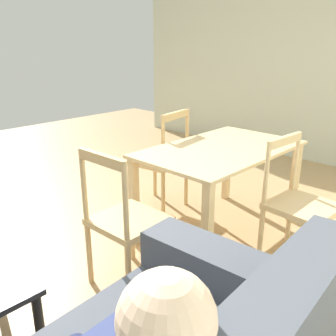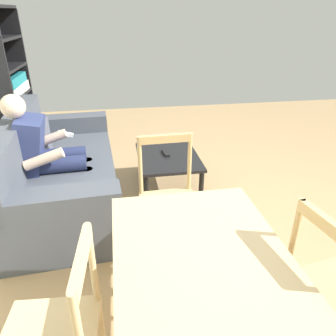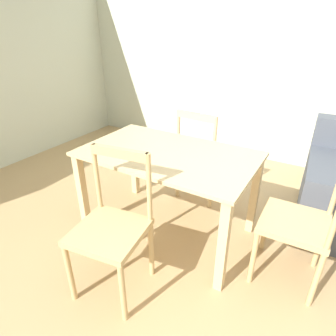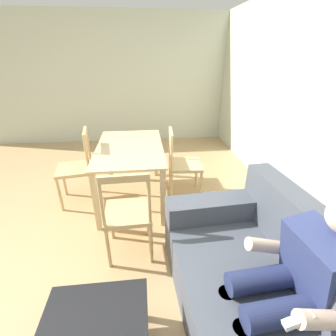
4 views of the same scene
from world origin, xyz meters
name	(u,v)px [view 1 (image 1 of 4)]	position (x,y,z in m)	size (l,w,h in m)	color
ground_plane	(83,245)	(0.00, 0.00, 0.00)	(8.79, 8.79, 0.00)	tan
wall_side	(296,62)	(-3.40, 0.00, 1.26)	(0.12, 5.23, 2.52)	beige
dining_table	(221,161)	(-0.93, 0.62, 0.62)	(1.33, 0.81, 0.73)	#D1B27F
dining_chair_near_wall	(299,205)	(-0.93, 1.30, 0.45)	(0.45, 0.45, 0.91)	#D1B27F
dining_chair_facing_couch	(126,221)	(0.07, 0.62, 0.46)	(0.43, 0.43, 0.94)	tan
dining_chair_by_doorway	(161,161)	(-0.93, -0.05, 0.47)	(0.48, 0.48, 0.95)	tan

